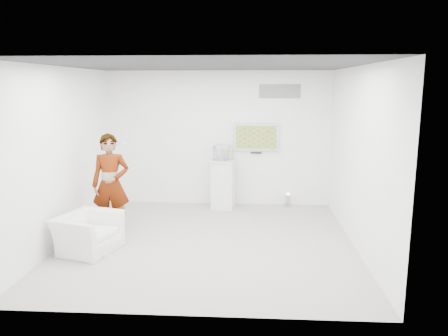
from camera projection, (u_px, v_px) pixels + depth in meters
The scene contains 10 objects.
room at pixel (207, 157), 7.34m from camera, with size 5.01×5.01×3.00m.
tv at pixel (256, 137), 9.68m from camera, with size 1.00×0.08×0.60m, color #BCBCC1.
logo_decal at pixel (280, 91), 9.50m from camera, with size 0.90×0.02×0.30m, color slate.
person at pixel (111, 184), 7.88m from camera, with size 0.67×0.44×1.84m, color white.
armchair at pixel (88, 233), 7.13m from camera, with size 0.95×0.83×0.62m, color white.
pedestal at pixel (223, 184), 9.63m from camera, with size 0.52×0.52×1.08m, color white.
floor_uplight at pixel (288, 200), 9.79m from camera, with size 0.20×0.20×0.30m, color silver.
vitrine at pixel (223, 152), 9.49m from camera, with size 0.33×0.33×0.33m, color white.
console at pixel (223, 155), 9.50m from camera, with size 0.05×0.15×0.20m, color white.
wii_remote at pixel (124, 143), 7.91m from camera, with size 0.03×0.13×0.03m, color white.
Camera 1 is at (0.72, -7.21, 2.70)m, focal length 35.00 mm.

